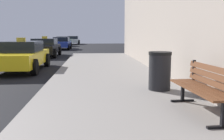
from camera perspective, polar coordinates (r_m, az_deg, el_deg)
name	(u,v)px	position (r m, az deg, el deg)	size (l,w,h in m)	color
bench	(205,85)	(4.88, 20.28, -3.21)	(0.57, 1.82, 0.89)	brown
trash_bin	(160,71)	(6.61, 10.72, -0.15)	(0.59, 0.59, 0.98)	black
car_yellow	(21,56)	(11.72, -19.89, 3.06)	(1.98, 4.32, 1.43)	yellow
car_black	(45,47)	(18.61, -14.97, 4.96)	(1.98, 4.22, 1.43)	black
car_blue	(61,43)	(27.17, -11.36, 5.98)	(1.94, 4.36, 1.27)	#233899
car_green	(63,41)	(34.35, -10.98, 6.40)	(1.96, 4.16, 1.27)	#196638
car_white	(73,40)	(40.80, -8.78, 6.70)	(2.00, 4.51, 1.27)	white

